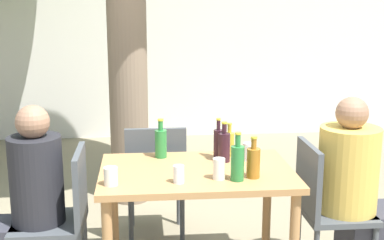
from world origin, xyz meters
TOP-DOWN VIEW (x-y plane):
  - cafe_building_wall at (0.00, 3.85)m, footprint 10.00×0.08m
  - dining_table_front at (0.00, 0.00)m, footprint 1.20×0.81m
  - patio_chair_0 at (-0.83, 0.00)m, footprint 0.44×0.44m
  - patio_chair_1 at (0.83, 0.00)m, footprint 0.44×0.44m
  - patio_chair_2 at (-0.24, 0.64)m, footprint 0.44×0.44m
  - person_seated_0 at (-1.07, -0.00)m, footprint 0.56×0.32m
  - person_seated_1 at (1.06, -0.00)m, footprint 0.59×0.39m
  - green_bottle_0 at (0.22, -0.22)m, footprint 0.08×0.08m
  - oil_cruet_1 at (0.25, 0.28)m, footprint 0.07×0.07m
  - green_bottle_2 at (-0.21, 0.29)m, footprint 0.08×0.08m
  - amber_bottle_3 at (0.32, -0.18)m, footprint 0.08×0.08m
  - wine_bottle_4 at (0.17, 0.24)m, footprint 0.06×0.06m
  - wine_bottle_5 at (0.20, 0.16)m, footprint 0.08×0.08m
  - drinking_glass_0 at (0.36, 0.16)m, footprint 0.07×0.07m
  - drinking_glass_1 at (0.11, -0.19)m, footprint 0.07×0.07m
  - drinking_glass_2 at (-0.13, -0.23)m, footprint 0.06×0.06m
  - drinking_glass_3 at (-0.52, -0.24)m, footprint 0.08×0.08m

SIDE VIEW (x-z plane):
  - patio_chair_0 at x=-0.83m, z-range 0.06..0.97m
  - patio_chair_1 at x=0.83m, z-range 0.06..0.97m
  - patio_chair_2 at x=-0.24m, z-range 0.06..0.97m
  - person_seated_0 at x=-1.07m, z-range -0.07..1.13m
  - person_seated_1 at x=1.06m, z-range -0.06..1.15m
  - dining_table_front at x=0.00m, z-range 0.28..1.05m
  - drinking_glass_2 at x=-0.13m, z-range 0.77..0.87m
  - drinking_glass_3 at x=-0.52m, z-range 0.77..0.87m
  - drinking_glass_0 at x=0.36m, z-range 0.77..0.89m
  - drinking_glass_1 at x=0.11m, z-range 0.77..0.89m
  - oil_cruet_1 at x=0.25m, z-range 0.74..0.97m
  - amber_bottle_3 at x=0.32m, z-range 0.74..0.99m
  - green_bottle_2 at x=-0.21m, z-range 0.74..1.00m
  - wine_bottle_5 at x=0.20m, z-range 0.74..1.00m
  - wine_bottle_4 at x=0.17m, z-range 0.74..1.01m
  - green_bottle_0 at x=0.22m, z-range 0.73..1.02m
  - cafe_building_wall at x=0.00m, z-range 0.00..2.80m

